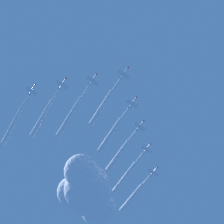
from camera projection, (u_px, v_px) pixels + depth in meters
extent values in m
cylinder|color=silver|center=(124.00, 74.00, 213.14)|extent=(6.81, 7.70, 1.30)
cone|color=red|center=(128.00, 67.00, 211.04)|extent=(1.78, 1.79, 1.23)
cylinder|color=black|center=(120.00, 80.00, 215.12)|extent=(1.13, 1.09, 0.97)
ellipsoid|color=black|center=(126.00, 71.00, 212.74)|extent=(1.90, 2.02, 0.82)
cube|color=silver|center=(124.00, 74.00, 213.32)|extent=(8.04, 7.40, 1.82)
cube|color=red|center=(129.00, 78.00, 213.67)|extent=(2.03, 2.21, 0.24)
cube|color=red|center=(118.00, 71.00, 213.10)|extent=(2.03, 2.21, 0.24)
cube|color=silver|center=(121.00, 78.00, 214.72)|extent=(3.12, 2.88, 0.74)
cube|color=red|center=(121.00, 78.00, 215.58)|extent=(1.29, 1.39, 1.89)
cylinder|color=white|center=(116.00, 86.00, 217.15)|extent=(8.07, 9.09, 1.65)
cylinder|color=white|center=(108.00, 96.00, 220.94)|extent=(8.70, 9.63, 2.48)
cylinder|color=white|center=(102.00, 107.00, 224.79)|extent=(9.33, 10.16, 3.31)
cylinder|color=white|center=(95.00, 118.00, 228.64)|extent=(9.96, 10.70, 4.13)
cylinder|color=silver|center=(133.00, 103.00, 219.80)|extent=(6.88, 7.71, 1.35)
cone|color=red|center=(137.00, 97.00, 217.69)|extent=(1.82, 1.82, 1.28)
cylinder|color=black|center=(129.00, 108.00, 221.79)|extent=(1.16, 1.11, 1.01)
ellipsoid|color=black|center=(134.00, 100.00, 219.40)|extent=(1.93, 2.03, 0.85)
cube|color=silver|center=(132.00, 104.00, 219.98)|extent=(7.94, 7.36, 2.30)
cube|color=red|center=(137.00, 107.00, 220.12)|extent=(2.03, 2.20, 0.28)
cube|color=red|center=(127.00, 100.00, 219.97)|extent=(2.03, 2.20, 0.28)
cube|color=silver|center=(129.00, 107.00, 221.38)|extent=(3.08, 2.87, 0.92)
cube|color=red|center=(130.00, 107.00, 222.24)|extent=(1.37, 1.46, 1.87)
cylinder|color=white|center=(125.00, 114.00, 223.86)|extent=(8.29, 9.26, 1.71)
cylinder|color=white|center=(117.00, 124.00, 227.76)|extent=(8.94, 9.81, 2.57)
cylinder|color=white|center=(110.00, 135.00, 231.67)|extent=(9.59, 10.37, 3.43)
cylinder|color=white|center=(104.00, 145.00, 235.58)|extent=(10.24, 10.93, 4.28)
cylinder|color=silver|center=(93.00, 80.00, 213.29)|extent=(6.79, 7.76, 1.33)
cone|color=red|center=(97.00, 74.00, 211.19)|extent=(1.80, 1.81, 1.26)
cylinder|color=black|center=(89.00, 86.00, 215.26)|extent=(1.15, 1.10, 1.00)
ellipsoid|color=black|center=(95.00, 78.00, 212.89)|extent=(1.91, 2.03, 0.84)
cube|color=silver|center=(92.00, 81.00, 213.47)|extent=(8.02, 7.33, 2.11)
cube|color=red|center=(98.00, 84.00, 213.70)|extent=(2.02, 2.22, 0.26)
cube|color=red|center=(87.00, 77.00, 213.35)|extent=(2.02, 2.22, 0.26)
cube|color=silver|center=(90.00, 85.00, 214.85)|extent=(3.11, 2.85, 0.85)
cube|color=red|center=(90.00, 84.00, 215.72)|extent=(1.33, 1.43, 1.88)
cylinder|color=white|center=(85.00, 93.00, 217.56)|extent=(9.05, 10.35, 1.69)
cylinder|color=white|center=(76.00, 105.00, 221.91)|extent=(9.69, 10.90, 2.53)
cylinder|color=white|center=(69.00, 117.00, 226.28)|extent=(10.34, 11.44, 3.38)
cylinder|color=white|center=(62.00, 129.00, 230.66)|extent=(10.99, 11.98, 4.22)
cylinder|color=silver|center=(140.00, 126.00, 231.32)|extent=(6.86, 7.71, 1.33)
cone|color=red|center=(144.00, 121.00, 229.22)|extent=(1.81, 1.81, 1.27)
cylinder|color=black|center=(136.00, 131.00, 233.31)|extent=(1.15, 1.10, 1.00)
ellipsoid|color=black|center=(142.00, 124.00, 230.92)|extent=(1.92, 2.03, 0.84)
cube|color=silver|center=(139.00, 127.00, 231.50)|extent=(7.98, 7.37, 2.15)
cube|color=red|center=(144.00, 130.00, 231.71)|extent=(2.03, 2.21, 0.27)
cube|color=red|center=(135.00, 123.00, 231.43)|extent=(2.03, 2.21, 0.27)
cube|color=silver|center=(137.00, 130.00, 232.90)|extent=(3.10, 2.87, 0.87)
cube|color=red|center=(137.00, 129.00, 233.76)|extent=(1.34, 1.44, 1.87)
cylinder|color=white|center=(132.00, 136.00, 235.41)|extent=(8.36, 9.38, 1.70)
cylinder|color=white|center=(124.00, 146.00, 239.35)|extent=(9.00, 9.93, 2.54)
cylinder|color=white|center=(118.00, 156.00, 243.32)|extent=(9.65, 10.48, 3.39)
cylinder|color=white|center=(111.00, 165.00, 247.28)|extent=(10.29, 11.03, 4.24)
cylinder|color=silver|center=(62.00, 84.00, 216.85)|extent=(6.73, 7.78, 1.31)
cone|color=red|center=(66.00, 78.00, 214.77)|extent=(1.78, 1.79, 1.24)
cylinder|color=black|center=(59.00, 90.00, 218.81)|extent=(1.14, 1.09, 0.98)
ellipsoid|color=black|center=(64.00, 82.00, 216.46)|extent=(1.89, 2.03, 0.82)
cube|color=silver|center=(62.00, 85.00, 217.03)|extent=(8.08, 7.33, 1.89)
cube|color=red|center=(67.00, 88.00, 217.37)|extent=(2.01, 2.22, 0.24)
cube|color=red|center=(57.00, 81.00, 216.81)|extent=(2.01, 2.22, 0.24)
cube|color=silver|center=(60.00, 89.00, 218.41)|extent=(3.13, 2.85, 0.77)
cube|color=red|center=(60.00, 88.00, 219.27)|extent=(1.29, 1.41, 1.88)
cylinder|color=white|center=(55.00, 96.00, 220.99)|extent=(8.54, 9.87, 1.66)
cylinder|color=white|center=(48.00, 107.00, 225.06)|extent=(9.18, 10.40, 2.49)
cylinder|color=white|center=(41.00, 119.00, 229.19)|extent=(9.82, 10.92, 3.32)
cylinder|color=white|center=(35.00, 130.00, 233.32)|extent=(10.46, 11.45, 4.15)
cylinder|color=silver|center=(147.00, 149.00, 241.04)|extent=(6.88, 7.65, 1.31)
cone|color=red|center=(151.00, 144.00, 238.92)|extent=(1.79, 1.79, 1.24)
cylinder|color=black|center=(143.00, 153.00, 243.03)|extent=(1.13, 1.09, 0.98)
ellipsoid|color=black|center=(148.00, 146.00, 240.63)|extent=(1.91, 2.02, 0.82)
cube|color=silver|center=(146.00, 149.00, 241.22)|extent=(8.00, 7.44, 1.89)
cube|color=red|center=(151.00, 152.00, 241.52)|extent=(2.04, 2.20, 0.24)
cube|color=red|center=(142.00, 146.00, 241.04)|extent=(2.04, 2.20, 0.24)
cube|color=silver|center=(144.00, 152.00, 242.62)|extent=(3.10, 2.90, 0.77)
cube|color=red|center=(144.00, 152.00, 243.48)|extent=(1.31, 1.39, 1.88)
cylinder|color=white|center=(139.00, 158.00, 245.25)|extent=(8.78, 9.76, 1.66)
cylinder|color=white|center=(131.00, 168.00, 249.42)|extent=(9.41, 10.30, 2.49)
cylinder|color=white|center=(124.00, 177.00, 253.63)|extent=(10.03, 10.85, 3.32)
cylinder|color=white|center=(118.00, 186.00, 257.85)|extent=(10.66, 11.39, 4.15)
cylinder|color=silver|center=(32.00, 90.00, 217.55)|extent=(6.78, 7.74, 1.31)
cone|color=red|center=(35.00, 84.00, 215.45)|extent=(1.79, 1.80, 1.24)
cylinder|color=black|center=(29.00, 96.00, 219.52)|extent=(1.14, 1.09, 0.98)
ellipsoid|color=black|center=(34.00, 88.00, 217.15)|extent=(1.90, 2.03, 0.83)
cube|color=silver|center=(32.00, 91.00, 217.73)|extent=(8.05, 7.36, 1.93)
cube|color=red|center=(37.00, 94.00, 218.04)|extent=(2.02, 2.22, 0.25)
cube|color=red|center=(26.00, 87.00, 217.54)|extent=(2.02, 2.22, 0.25)
cube|color=silver|center=(29.00, 95.00, 219.12)|extent=(3.12, 2.86, 0.78)
cube|color=red|center=(30.00, 94.00, 219.98)|extent=(1.30, 1.41, 1.88)
cylinder|color=white|center=(25.00, 102.00, 221.80)|extent=(8.95, 10.24, 1.67)
cylinder|color=white|center=(18.00, 114.00, 226.10)|extent=(9.59, 10.77, 2.50)
cylinder|color=white|center=(12.00, 126.00, 230.44)|extent=(10.23, 11.31, 3.33)
cylinder|color=white|center=(7.00, 137.00, 234.78)|extent=(10.87, 11.84, 4.17)
cylinder|color=silver|center=(154.00, 172.00, 248.37)|extent=(6.77, 7.75, 1.31)
cone|color=red|center=(158.00, 167.00, 246.27)|extent=(1.79, 1.79, 1.24)
cylinder|color=black|center=(150.00, 176.00, 250.34)|extent=(1.14, 1.09, 0.98)
ellipsoid|color=black|center=(155.00, 170.00, 247.97)|extent=(1.90, 2.03, 0.82)
cube|color=silver|center=(153.00, 172.00, 248.55)|extent=(8.06, 7.35, 1.90)
cube|color=red|center=(157.00, 175.00, 248.87)|extent=(2.02, 2.22, 0.24)
cube|color=red|center=(149.00, 169.00, 248.34)|extent=(2.02, 2.22, 0.24)
cube|color=silver|center=(151.00, 175.00, 249.93)|extent=(3.12, 2.86, 0.77)
cube|color=red|center=(151.00, 175.00, 250.80)|extent=(1.29, 1.41, 1.88)
cylinder|color=white|center=(146.00, 181.00, 252.47)|extent=(8.41, 9.62, 1.66)
cylinder|color=white|center=(138.00, 189.00, 256.46)|extent=(9.05, 10.15, 2.49)
cylinder|color=white|center=(131.00, 198.00, 260.51)|extent=(9.69, 10.68, 3.33)
cylinder|color=white|center=(125.00, 206.00, 264.55)|extent=(10.33, 11.21, 4.16)
sphere|color=white|center=(87.00, 191.00, 253.02)|extent=(35.67, 35.67, 35.67)
sphere|color=white|center=(98.00, 209.00, 261.92)|extent=(26.75, 26.75, 26.75)
sphere|color=white|center=(81.00, 171.00, 246.32)|extent=(24.97, 24.97, 24.97)
sphere|color=white|center=(72.00, 192.00, 257.52)|extent=(23.19, 23.19, 23.19)
sphere|color=white|center=(94.00, 178.00, 260.76)|extent=(19.62, 19.62, 19.62)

